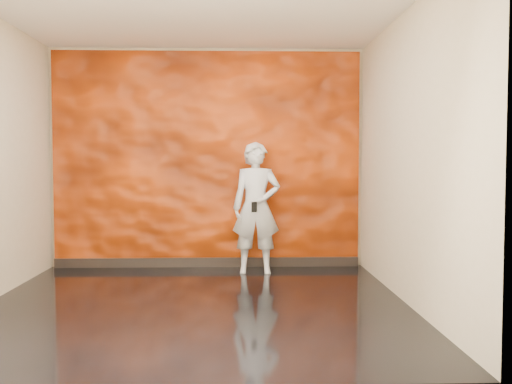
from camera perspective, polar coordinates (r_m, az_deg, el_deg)
name	(u,v)px	position (r m, az deg, el deg)	size (l,w,h in m)	color
room	(196,157)	(5.38, -6.05, 3.54)	(4.02, 4.02, 2.81)	black
feature_wall	(207,160)	(7.33, -4.91, 3.25)	(3.90, 0.06, 2.75)	#D64105
baseboard	(207,262)	(7.41, -4.88, -7.02)	(3.90, 0.04, 0.12)	black
man	(256,208)	(6.92, 0.03, -1.57)	(0.58, 0.38, 1.59)	#A4A8B3
phone	(254,207)	(6.66, -0.18, -1.52)	(0.07, 0.01, 0.12)	black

